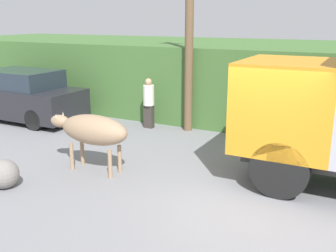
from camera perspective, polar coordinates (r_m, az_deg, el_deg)
name	(u,v)px	position (r m, az deg, el deg)	size (l,w,h in m)	color
ground_plane	(247,199)	(7.87, 11.39, -10.36)	(60.00, 60.00, 0.00)	gray
hillside_embankment	(311,81)	(14.65, 19.99, 6.10)	(32.00, 6.74, 2.51)	#426B33
brown_cow	(92,130)	(8.93, -10.93, -0.58)	(2.09, 0.68, 1.31)	#9E7F60
parked_suv	(21,96)	(14.31, -20.57, 4.09)	(4.49, 1.81, 1.71)	#232328
pedestrian_on_hill	(149,101)	(12.38, -2.82, 3.62)	(0.35, 0.35, 1.58)	#38332D
utility_pole	(189,27)	(11.84, 3.11, 14.14)	(0.90, 0.25, 6.05)	brown
roadside_rock	(4,174)	(8.75, -22.72, -6.43)	(0.61, 0.61, 0.61)	gray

